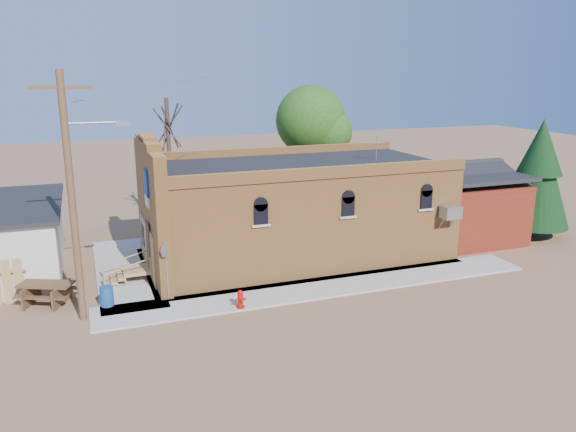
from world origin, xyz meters
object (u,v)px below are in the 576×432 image
object	(u,v)px
fire_hydrant	(241,299)
picnic_table	(46,290)
utility_pole	(73,193)
stop_sign	(166,255)
brick_bar	(291,210)
trash_barrel	(107,296)

from	to	relation	value
fire_hydrant	picnic_table	bearing A→B (deg)	140.07
utility_pole	stop_sign	xyz separation A→B (m)	(3.17, 0.60, -2.83)
picnic_table	utility_pole	bearing A→B (deg)	-31.41
brick_bar	utility_pole	bearing A→B (deg)	-156.31
trash_barrel	stop_sign	bearing A→B (deg)	-4.92
brick_bar	utility_pole	distance (m)	10.96
brick_bar	picnic_table	world-z (taller)	brick_bar
trash_barrel	picnic_table	size ratio (longest dim) A/B	0.31
trash_barrel	picnic_table	xyz separation A→B (m)	(-2.20, 1.20, 0.09)
brick_bar	fire_hydrant	bearing A→B (deg)	-126.92
fire_hydrant	trash_barrel	bearing A→B (deg)	142.02
picnic_table	stop_sign	bearing A→B (deg)	7.29
brick_bar	trash_barrel	xyz separation A→B (m)	(-8.94, -3.49, -1.87)
fire_hydrant	stop_sign	xyz separation A→B (m)	(-2.48, 1.80, 1.50)
stop_sign	picnic_table	xyz separation A→B (m)	(-4.53, 1.40, -1.37)
utility_pole	trash_barrel	distance (m)	4.45
brick_bar	fire_hydrant	world-z (taller)	brick_bar
picnic_table	fire_hydrant	bearing A→B (deg)	-0.09
stop_sign	picnic_table	distance (m)	4.94
brick_bar	trash_barrel	size ratio (longest dim) A/B	20.86
brick_bar	utility_pole	xyz separation A→B (m)	(-9.79, -4.29, 2.43)
stop_sign	picnic_table	size ratio (longest dim) A/B	0.96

